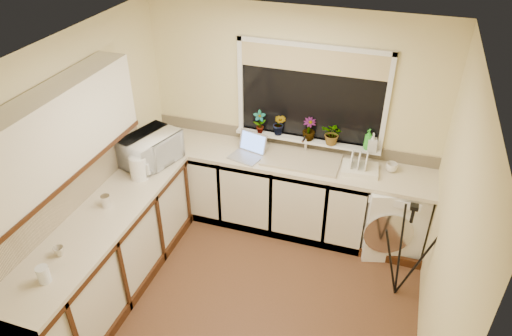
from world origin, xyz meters
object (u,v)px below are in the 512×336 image
Objects in this scene: kettle at (139,168)px; glass_jug at (43,274)px; cup_back at (392,167)px; washing_machine at (391,214)px; plant_c at (309,129)px; microwave at (151,149)px; steel_jar at (106,201)px; soap_bottle_clear at (373,142)px; plant_d at (333,134)px; laptop at (249,150)px; dish_rack at (360,169)px; cup_left at (59,251)px; soap_bottle_green at (368,139)px; tripod at (404,252)px; plant_b at (279,124)px; plant_a at (260,122)px.

glass_jug is at bearing -89.10° from kettle.
washing_machine is at bearing -48.75° from cup_back.
plant_c reaches higher than cup_back.
kettle is 0.30m from microwave.
glass_jug is at bearing -152.57° from washing_machine.
soap_bottle_clear is at bearing 34.34° from steel_jar.
soap_bottle_clear is at bearing -0.83° from plant_d.
glass_jug is at bearing -97.26° from laptop.
washing_machine is 2.17× the size of laptop.
dish_rack is at bearing -160.70° from cup_back.
plant_d reaches higher than cup_left.
kettle is 1.68× the size of glass_jug.
soap_bottle_green reaches higher than microwave.
microwave is 6.79× the size of cup_left.
soap_bottle_green is 3.13m from cup_left.
laptop is 0.67× the size of microwave.
steel_jar is 2.38m from plant_d.
microwave is at bearing -161.10° from soap_bottle_green.
dish_rack is at bearing -110.34° from soap_bottle_clear.
kettle is at bearing -159.91° from tripod.
tripod is at bearing -92.81° from washing_machine.
plant_b is 0.59m from plant_d.
plant_b reaches higher than dish_rack.
tripod is 4.11× the size of plant_a.
plant_d is (0.59, -0.02, -0.00)m from plant_b.
plant_b reaches higher than glass_jug.
plant_d is (0.85, 0.26, 0.21)m from laptop.
plant_d is at bearing 152.27° from tripod.
kettle is 2.71× the size of cup_left.
glass_jug reaches higher than washing_machine.
cup_left is (-2.55, -2.01, 0.51)m from washing_machine.
laptop is 1.51m from cup_back.
soap_bottle_clear is at bearing 49.09° from glass_jug.
dish_rack is 2.63× the size of glass_jug.
soap_bottle_clear is at bearing 156.91° from cup_back.
cup_left is (-1.00, -2.21, -0.24)m from plant_a.
kettle reaches higher than glass_jug.
plant_b reaches higher than washing_machine.
plant_b is at bearing 177.97° from plant_d.
soap_bottle_green is at bearing -54.52° from microwave.
glass_jug is (0.02, -1.48, -0.05)m from kettle.
washing_machine is 1.73m from plant_a.
steel_jar is 0.97× the size of cup_back.
cup_left is at bearing 105.83° from glass_jug.
plant_a is at bearing -179.15° from soap_bottle_green.
cup_left is at bearing -114.35° from plant_a.
plant_a reaches higher than cup_left.
plant_a is 0.22m from plant_b.
soap_bottle_clear is (1.23, -0.00, -0.03)m from plant_a.
tripod is at bearing 26.03° from cup_left.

